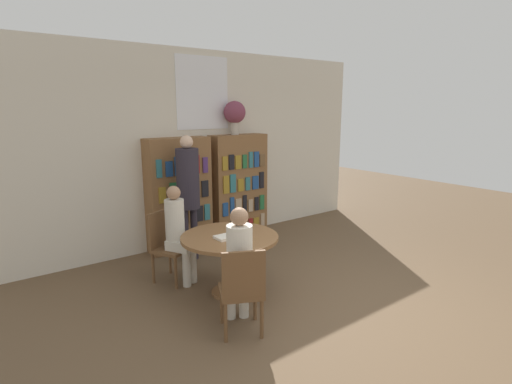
% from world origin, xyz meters
% --- Properties ---
extents(ground_plane, '(16.00, 16.00, 0.00)m').
position_xyz_m(ground_plane, '(0.00, 0.00, 0.00)').
color(ground_plane, brown).
extents(wall_back, '(6.40, 0.07, 3.00)m').
position_xyz_m(wall_back, '(0.00, 3.27, 1.51)').
color(wall_back, beige).
rests_on(wall_back, ground_plane).
extents(bookshelf_left, '(0.97, 0.34, 1.70)m').
position_xyz_m(bookshelf_left, '(-0.54, 3.07, 0.85)').
color(bookshelf_left, brown).
rests_on(bookshelf_left, ground_plane).
extents(bookshelf_right, '(0.97, 0.34, 1.70)m').
position_xyz_m(bookshelf_right, '(0.54, 3.07, 0.85)').
color(bookshelf_right, brown).
rests_on(bookshelf_right, ground_plane).
extents(flower_vase, '(0.35, 0.35, 0.53)m').
position_xyz_m(flower_vase, '(0.48, 3.08, 2.04)').
color(flower_vase, '#B7AD9E').
rests_on(flower_vase, bookshelf_right).
extents(reading_table, '(1.12, 1.12, 0.70)m').
position_xyz_m(reading_table, '(-0.77, 1.35, 0.58)').
color(reading_table, brown).
rests_on(reading_table, ground_plane).
extents(chair_near_camera, '(0.53, 0.53, 0.88)m').
position_xyz_m(chair_near_camera, '(-1.16, 0.54, 0.49)').
color(chair_near_camera, brown).
rests_on(chair_near_camera, ground_plane).
extents(chair_left_side, '(0.54, 0.54, 0.88)m').
position_xyz_m(chair_left_side, '(-1.19, 2.14, 0.49)').
color(chair_left_side, brown).
rests_on(chair_left_side, ground_plane).
extents(seated_reader_left, '(0.36, 0.39, 1.22)m').
position_xyz_m(seated_reader_left, '(-1.10, 1.98, 0.68)').
color(seated_reader_left, beige).
rests_on(seated_reader_left, ground_plane).
extents(seated_reader_right, '(0.36, 0.40, 1.23)m').
position_xyz_m(seated_reader_right, '(-1.08, 0.71, 0.69)').
color(seated_reader_right, silver).
rests_on(seated_reader_right, ground_plane).
extents(librarian_standing, '(0.31, 0.58, 1.77)m').
position_xyz_m(librarian_standing, '(-0.65, 2.57, 1.09)').
color(librarian_standing, '#28232D').
rests_on(librarian_standing, ground_plane).
extents(open_book_on_table, '(0.24, 0.18, 0.03)m').
position_xyz_m(open_book_on_table, '(-0.85, 1.30, 0.72)').
color(open_book_on_table, silver).
rests_on(open_book_on_table, reading_table).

